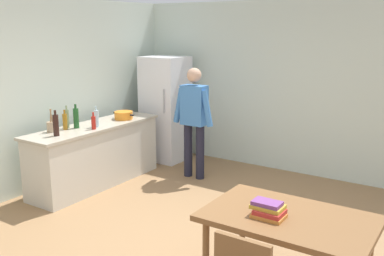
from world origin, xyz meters
The scene contains 16 objects.
ground_plane centered at (0.00, 0.00, 0.00)m, with size 14.00×14.00×0.00m, color #936D47.
wall_back centered at (0.00, 3.00, 1.35)m, with size 6.40×0.12×2.70m, color silver.
wall_left centered at (-2.60, 0.20, 1.35)m, with size 0.12×5.60×2.70m, color silver.
kitchen_counter centered at (-2.00, 0.80, 0.45)m, with size 0.64×2.20×0.90m.
refrigerator centered at (-1.90, 2.40, 0.90)m, with size 0.70×0.67×1.80m.
person centered at (-0.95, 1.85, 0.98)m, with size 0.70×0.22×1.70m.
dining_table centered at (1.40, -0.30, 0.67)m, with size 1.40×0.90×0.75m.
cooking_pot centered at (-1.92, 1.35, 0.96)m, with size 0.40×0.28×0.12m.
utensil_jar centered at (-2.17, 0.17, 0.98)m, with size 0.11×0.11×0.32m.
bottle_wine_green centered at (-2.07, 0.53, 1.05)m, with size 0.08×0.08×0.34m.
bottle_water_clear centered at (-1.88, 0.73, 1.03)m, with size 0.07×0.07×0.30m.
bottle_oil_amber centered at (-2.12, 0.38, 1.02)m, with size 0.06×0.06×0.28m.
bottle_vinegar_tall centered at (-2.18, 0.47, 1.04)m, with size 0.06×0.06×0.32m.
bottle_wine_dark centered at (-1.94, 0.08, 1.05)m, with size 0.08×0.08×0.34m.
bottle_sauce_red centered at (-1.81, 0.61, 1.00)m, with size 0.06×0.06×0.24m.
book_stack centered at (1.26, -0.42, 0.81)m, with size 0.29×0.21×0.13m.
Camera 1 is at (2.59, -3.59, 2.30)m, focal length 40.98 mm.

